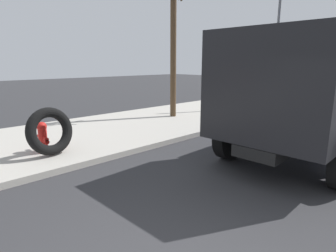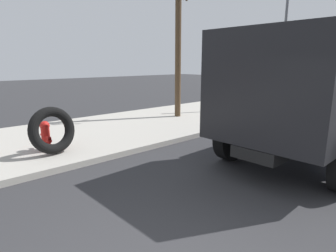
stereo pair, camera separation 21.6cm
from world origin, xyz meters
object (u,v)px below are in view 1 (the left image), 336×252
object	(u,v)px
fire_hydrant	(43,136)
loose_tire	(50,131)
bare_tree	(174,36)
street_light_pole	(277,38)
dump_truck_blue	(317,92)

from	to	relation	value
fire_hydrant	loose_tire	world-z (taller)	loose_tire
loose_tire	bare_tree	world-z (taller)	bare_tree
bare_tree	fire_hydrant	bearing A→B (deg)	-169.01
bare_tree	street_light_pole	world-z (taller)	street_light_pole
bare_tree	street_light_pole	distance (m)	5.50
dump_truck_blue	street_light_pole	world-z (taller)	street_light_pole
loose_tire	street_light_pole	xyz separation A→B (m)	(10.99, -0.19, 2.78)
loose_tire	street_light_pole	bearing A→B (deg)	-0.98
loose_tire	dump_truck_blue	xyz separation A→B (m)	(5.44, -4.10, 0.87)
fire_hydrant	loose_tire	size ratio (longest dim) A/B	0.65
loose_tire	street_light_pole	size ratio (longest dim) A/B	0.17
loose_tire	street_light_pole	world-z (taller)	street_light_pole
fire_hydrant	loose_tire	xyz separation A→B (m)	(0.03, -0.45, 0.19)
loose_tire	dump_truck_blue	bearing A→B (deg)	-37.06
dump_truck_blue	loose_tire	bearing A→B (deg)	142.94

